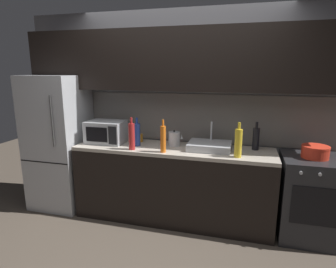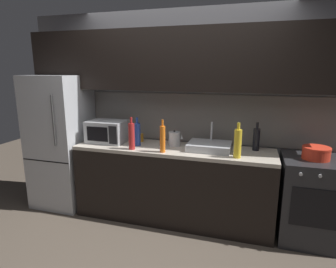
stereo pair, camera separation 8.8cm
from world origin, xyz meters
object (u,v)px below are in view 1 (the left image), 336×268
object	(u,v)px
wine_bottle_orange	(163,139)
cooking_pot	(315,152)
microwave	(106,132)
oven_range	(309,198)
mug_amber	(140,138)
wine_bottle_blue	(137,134)
wine_bottle_dark	(256,138)
wine_bottle_yellow	(238,143)
refrigerator	(59,142)
kettle	(174,139)
wine_bottle_red	(132,136)

from	to	relation	value
wine_bottle_orange	cooking_pot	size ratio (longest dim) A/B	1.34
microwave	oven_range	bearing A→B (deg)	-0.48
mug_amber	wine_bottle_blue	bearing A→B (deg)	-77.47
wine_bottle_dark	microwave	bearing A→B (deg)	-175.56
wine_bottle_orange	cooking_pot	world-z (taller)	wine_bottle_orange
microwave	wine_bottle_yellow	xyz separation A→B (m)	(1.60, -0.20, 0.02)
refrigerator	kettle	distance (m)	1.55
kettle	oven_range	bearing A→B (deg)	-2.96
oven_range	wine_bottle_yellow	bearing A→B (deg)	-166.49
refrigerator	cooking_pot	bearing A→B (deg)	0.00
oven_range	microwave	world-z (taller)	microwave
wine_bottle_orange	mug_amber	bearing A→B (deg)	138.35
kettle	wine_bottle_yellow	bearing A→B (deg)	-19.32
oven_range	wine_bottle_red	xyz separation A→B (m)	(-1.94, -0.20, 0.61)
oven_range	cooking_pot	bearing A→B (deg)	7.98
wine_bottle_blue	wine_bottle_yellow	world-z (taller)	wine_bottle_yellow
kettle	wine_bottle_red	xyz separation A→B (m)	(-0.43, -0.28, 0.07)
mug_amber	wine_bottle_dark	bearing A→B (deg)	0.07
wine_bottle_yellow	mug_amber	distance (m)	1.27
microwave	wine_bottle_red	distance (m)	0.49
refrigerator	wine_bottle_yellow	size ratio (longest dim) A/B	4.70
mug_amber	wine_bottle_red	bearing A→B (deg)	-82.93
refrigerator	wine_bottle_red	size ratio (longest dim) A/B	4.66
oven_range	kettle	xyz separation A→B (m)	(-1.51, 0.08, 0.53)
wine_bottle_yellow	refrigerator	bearing A→B (deg)	175.38
cooking_pot	microwave	bearing A→B (deg)	179.56
kettle	cooking_pot	world-z (taller)	kettle
oven_range	mug_amber	distance (m)	2.05
kettle	wine_bottle_blue	bearing A→B (deg)	-166.26
wine_bottle_red	wine_bottle_yellow	xyz separation A→B (m)	(1.17, 0.02, -0.00)
oven_range	refrigerator	bearing A→B (deg)	179.98
microwave	kettle	world-z (taller)	microwave
wine_bottle_red	wine_bottle_yellow	world-z (taller)	wine_bottle_red
cooking_pot	mug_amber	bearing A→B (deg)	175.53
refrigerator	microwave	distance (m)	0.70
refrigerator	wine_bottle_orange	distance (m)	1.51
oven_range	microwave	bearing A→B (deg)	179.52
wine_bottle_blue	kettle	bearing A→B (deg)	13.74
wine_bottle_dark	mug_amber	bearing A→B (deg)	-179.93
mug_amber	oven_range	bearing A→B (deg)	-4.53
refrigerator	microwave	size ratio (longest dim) A/B	3.75
kettle	microwave	bearing A→B (deg)	-176.13
microwave	wine_bottle_yellow	distance (m)	1.62
wine_bottle_orange	mug_amber	distance (m)	0.57
mug_amber	cooking_pot	size ratio (longest dim) A/B	0.36
refrigerator	wine_bottle_blue	world-z (taller)	refrigerator
refrigerator	mug_amber	size ratio (longest dim) A/B	17.48
cooking_pot	wine_bottle_yellow	bearing A→B (deg)	-166.56
wine_bottle_dark	cooking_pot	size ratio (longest dim) A/B	1.18
wine_bottle_blue	mug_amber	size ratio (longest dim) A/B	3.44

